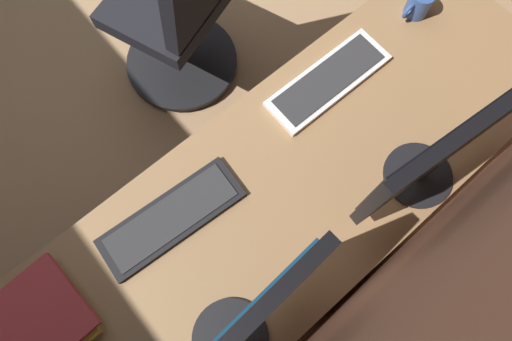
{
  "coord_description": "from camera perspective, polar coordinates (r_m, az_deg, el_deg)",
  "views": [
    {
      "loc": [
        0.52,
        1.97,
        1.9
      ],
      "look_at": [
        0.31,
        1.74,
        0.95
      ],
      "focal_mm": 29.54,
      "sensor_mm": 36.0,
      "label": 1
    }
  ],
  "objects": [
    {
      "name": "book_stack_near",
      "position": [
        1.27,
        -27.27,
        -18.03
      ],
      "size": [
        0.24,
        0.25,
        0.05
      ],
      "color": "gold",
      "rests_on": "desk"
    },
    {
      "name": "drawer_pedestal",
      "position": [
        1.59,
        4.06,
        -6.96
      ],
      "size": [
        0.4,
        0.51,
        0.69
      ],
      "color": "#936D47",
      "rests_on": "ground"
    },
    {
      "name": "monitor_secondary",
      "position": [
        1.11,
        25.09,
        3.16
      ],
      "size": [
        0.55,
        0.2,
        0.41
      ],
      "color": "black",
      "rests_on": "desk"
    },
    {
      "name": "keyboard_main",
      "position": [
        1.37,
        9.79,
        11.95
      ],
      "size": [
        0.42,
        0.15,
        0.02
      ],
      "color": "silver",
      "rests_on": "desk"
    },
    {
      "name": "office_chair",
      "position": [
        1.88,
        -10.22,
        20.31
      ],
      "size": [
        0.56,
        0.6,
        0.97
      ],
      "color": "black",
      "rests_on": "ground"
    },
    {
      "name": "keyboard_spare",
      "position": [
        1.21,
        -11.37,
        -6.27
      ],
      "size": [
        0.43,
        0.17,
        0.02
      ],
      "color": "black",
      "rests_on": "desk"
    },
    {
      "name": "coffee_mug",
      "position": [
        1.56,
        21.16,
        20.29
      ],
      "size": [
        0.12,
        0.08,
        0.09
      ],
      "color": "#335193",
      "rests_on": "desk"
    },
    {
      "name": "desk",
      "position": [
        1.27,
        1.47,
        -5.69
      ],
      "size": [
        2.11,
        0.63,
        0.73
      ],
      "color": "#936D47",
      "rests_on": "ground"
    }
  ]
}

